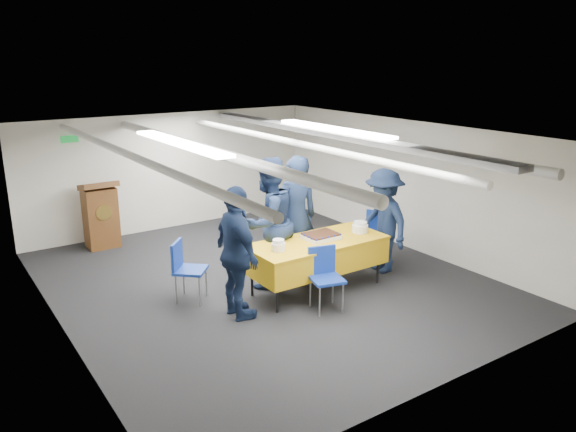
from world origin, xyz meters
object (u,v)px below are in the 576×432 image
object	(u,v)px
sailor_c	(237,253)
chair_right	(375,232)
sheet_cake	(321,236)
sailor_a	(296,217)
chair_left	(185,265)
sailor_d	(383,221)
chair_near	(324,272)
serving_table	(317,254)
podium	(101,214)
sailor_b	(268,223)

from	to	relation	value
sailor_c	chair_right	bearing A→B (deg)	-76.09
sheet_cake	sailor_a	bearing A→B (deg)	91.71
chair_left	sailor_c	size ratio (longest dim) A/B	0.48
sailor_d	sheet_cake	bearing A→B (deg)	-82.78
sheet_cake	sailor_a	size ratio (longest dim) A/B	0.26
chair_near	sailor_c	bearing A→B (deg)	159.86
serving_table	sheet_cake	distance (m)	0.27
chair_right	sailor_a	world-z (taller)	sailor_a
podium	sailor_d	bearing A→B (deg)	-47.64
serving_table	sailor_c	world-z (taller)	sailor_c
chair_right	chair_left	size ratio (longest dim) A/B	1.00
sailor_b	serving_table	bearing A→B (deg)	118.51
serving_table	podium	bearing A→B (deg)	118.83
sailor_b	sailor_d	distance (m)	1.92
sheet_cake	chair_left	world-z (taller)	chair_left
sailor_a	sailor_b	world-z (taller)	sailor_b
podium	chair_right	distance (m)	4.91
podium	sailor_d	world-z (taller)	sailor_d
sailor_a	sailor_c	world-z (taller)	sailor_a
serving_table	chair_right	world-z (taller)	chair_right
sailor_c	serving_table	bearing A→B (deg)	-80.58
chair_right	sailor_b	bearing A→B (deg)	175.45
serving_table	sailor_d	size ratio (longest dim) A/B	1.24
sailor_d	chair_right	bearing A→B (deg)	162.75
podium	chair_near	xyz separation A→B (m)	(1.77, -4.31, -0.08)
sailor_c	sailor_d	world-z (taller)	sailor_c
serving_table	sailor_b	size ratio (longest dim) A/B	1.06
chair_left	sailor_a	distance (m)	1.90
sheet_cake	chair_left	size ratio (longest dim) A/B	0.59
serving_table	sailor_c	size ratio (longest dim) A/B	1.16
sailor_b	chair_left	bearing A→B (deg)	-23.76
chair_left	sailor_b	world-z (taller)	sailor_b
chair_right	sailor_d	world-z (taller)	sailor_d
chair_right	sailor_b	distance (m)	2.07
sailor_a	sailor_c	xyz separation A→B (m)	(-1.49, -0.80, -0.07)
sailor_a	chair_left	bearing A→B (deg)	8.80
chair_near	chair_left	world-z (taller)	same
serving_table	chair_near	bearing A→B (deg)	-117.77
chair_right	chair_left	world-z (taller)	same
sheet_cake	chair_near	world-z (taller)	chair_near
podium	sailor_c	xyz separation A→B (m)	(0.65, -3.90, 0.29)
sheet_cake	sailor_d	bearing A→B (deg)	-0.44
chair_left	chair_near	bearing A→B (deg)	-41.92
chair_near	chair_left	xyz separation A→B (m)	(-1.48, 1.33, 0.00)
serving_table	sailor_b	xyz separation A→B (m)	(-0.50, 0.55, 0.43)
chair_near	chair_right	bearing A→B (deg)	27.73
sailor_a	sailor_b	xyz separation A→B (m)	(-0.58, -0.11, 0.02)
sailor_d	podium	bearing A→B (deg)	-129.98
sheet_cake	sailor_c	world-z (taller)	sailor_c
podium	sailor_b	xyz separation A→B (m)	(1.56, -3.21, 0.37)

